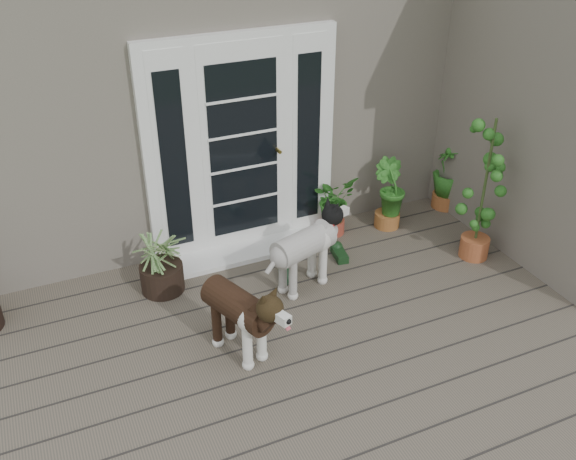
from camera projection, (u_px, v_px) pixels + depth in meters
name	position (u px, v px, depth m)	size (l,w,h in m)	color
deck	(370.00, 378.00, 5.00)	(6.20, 4.60, 0.12)	#6B5B4C
house_main	(196.00, 53.00, 7.58)	(7.40, 4.00, 3.10)	#665E54
door_unit	(242.00, 146.00, 6.08)	(1.90, 0.14, 2.15)	white
door_step	(253.00, 249.00, 6.46)	(1.60, 0.40, 0.05)	white
brindle_dog	(238.00, 318.00, 5.00)	(0.35, 0.82, 0.69)	#351F13
white_dog	(304.00, 256.00, 5.78)	(0.35, 0.81, 0.68)	white
spider_plant	(160.00, 257.00, 5.73)	(0.66, 0.66, 0.70)	#829159
herb_a	(334.00, 209.00, 6.65)	(0.45, 0.45, 0.57)	#215117
herb_b	(388.00, 203.00, 6.77)	(0.37, 0.37, 0.56)	#195A1A
herb_c	(448.00, 181.00, 7.13)	(0.41, 0.41, 0.64)	#26651D
sapling	(484.00, 189.00, 6.01)	(0.44, 0.44, 1.51)	#1A5A19
clog_left	(286.00, 274.00, 6.05)	(0.14, 0.29, 0.09)	black
clog_right	(339.00, 253.00, 6.36)	(0.15, 0.32, 0.10)	black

